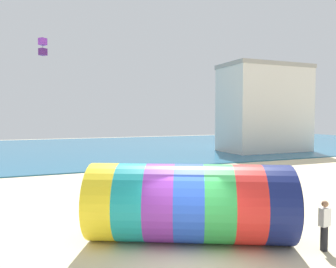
# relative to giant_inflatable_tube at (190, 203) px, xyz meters

# --- Properties ---
(ground_plane) EXTENTS (120.00, 120.00, 0.00)m
(ground_plane) POSITION_rel_giant_inflatable_tube_xyz_m (-0.76, -1.70, -1.40)
(ground_plane) COLOR beige
(sea) EXTENTS (120.00, 40.00, 0.10)m
(sea) POSITION_rel_giant_inflatable_tube_xyz_m (-0.76, 35.91, -1.35)
(sea) COLOR #236084
(sea) RESTS_ON ground
(giant_inflatable_tube) EXTENTS (7.67, 5.68, 2.79)m
(giant_inflatable_tube) POSITION_rel_giant_inflatable_tube_xyz_m (0.00, 0.00, 0.00)
(giant_inflatable_tube) COLOR yellow
(giant_inflatable_tube) RESTS_ON ground
(kite_handler) EXTENTS (0.38, 0.25, 1.70)m
(kite_handler) POSITION_rel_giant_inflatable_tube_xyz_m (3.81, -2.50, -0.53)
(kite_handler) COLOR black
(kite_handler) RESTS_ON ground
(kite_purple_box) EXTENTS (0.65, 0.65, 1.32)m
(kite_purple_box) POSITION_rel_giant_inflatable_tube_xyz_m (-4.46, 15.36, 8.19)
(kite_purple_box) COLOR purple
(promenade_building) EXTENTS (10.92, 6.11, 10.96)m
(promenade_building) POSITION_rel_giant_inflatable_tube_xyz_m (21.83, 23.29, 4.09)
(promenade_building) COLOR silver
(promenade_building) RESTS_ON ground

